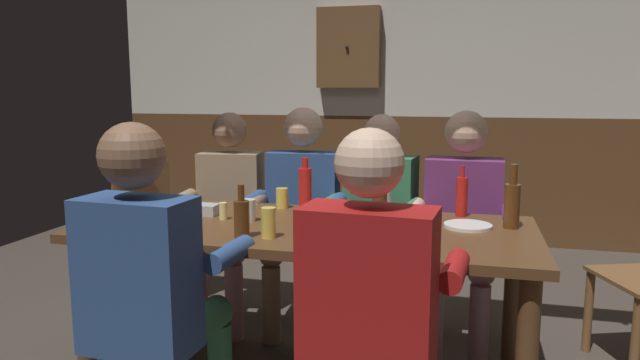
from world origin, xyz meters
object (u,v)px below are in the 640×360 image
(bottle_2, at_px, (242,217))
(pint_glass_4, at_px, (248,210))
(person_3, at_px, (462,217))
(table_candle, at_px, (223,211))
(plate_0, at_px, (335,224))
(pint_glass_0, at_px, (269,223))
(bottle_1, at_px, (512,203))
(wall_dart_cabinet, at_px, (349,48))
(pint_glass_1, at_px, (379,205))
(pint_glass_3, at_px, (282,198))
(bottle_0, at_px, (462,196))
(bottle_3, at_px, (305,187))
(plate_1, at_px, (468,226))
(chair_empty_near_left, at_px, (151,225))
(pint_glass_5, at_px, (399,230))
(person_1, at_px, (301,208))
(person_2, at_px, (377,217))
(pint_glass_2, at_px, (384,199))
(person_5, at_px, (373,301))
(person_0, at_px, (228,209))
(condiment_caddy, at_px, (204,209))
(person_4, at_px, (151,279))
(dining_table, at_px, (307,247))

(bottle_2, xyz_separation_m, pint_glass_4, (-0.08, 0.28, -0.03))
(person_3, distance_m, table_candle, 1.26)
(plate_0, distance_m, pint_glass_0, 0.35)
(pint_glass_0, bearing_deg, bottle_1, 23.47)
(pint_glass_0, distance_m, wall_dart_cabinet, 3.12)
(person_3, height_order, pint_glass_1, person_3)
(pint_glass_3, bearing_deg, pint_glass_0, -77.22)
(bottle_0, xyz_separation_m, bottle_3, (-0.77, -0.01, 0.01))
(bottle_3, xyz_separation_m, pint_glass_3, (-0.11, -0.02, -0.06))
(plate_1, relative_size, pint_glass_4, 2.04)
(person_3, height_order, chair_empty_near_left, person_3)
(table_candle, bearing_deg, pint_glass_0, -39.88)
(plate_1, distance_m, pint_glass_5, 0.49)
(person_1, xyz_separation_m, pint_glass_1, (0.51, -0.45, 0.13))
(bottle_1, xyz_separation_m, pint_glass_5, (-0.43, -0.45, -0.04))
(person_2, distance_m, chair_empty_near_left, 1.57)
(pint_glass_2, height_order, pint_glass_3, pint_glass_2)
(person_3, bearing_deg, bottle_2, 49.47)
(chair_empty_near_left, bearing_deg, bottle_3, 99.93)
(plate_0, bearing_deg, pint_glass_4, -178.47)
(person_3, distance_m, person_5, 1.35)
(person_1, bearing_deg, pint_glass_4, 81.30)
(table_candle, bearing_deg, bottle_1, 6.95)
(person_5, height_order, bottle_0, person_5)
(chair_empty_near_left, bearing_deg, pint_glass_4, 83.49)
(plate_0, xyz_separation_m, pint_glass_0, (-0.21, -0.27, 0.06))
(person_2, bearing_deg, pint_glass_1, 106.28)
(pint_glass_4, bearing_deg, bottle_0, 20.60)
(wall_dart_cabinet, bearing_deg, person_0, -97.85)
(bottle_3, bearing_deg, condiment_caddy, -148.66)
(bottle_3, bearing_deg, pint_glass_4, -116.61)
(person_2, height_order, person_5, person_5)
(person_0, xyz_separation_m, pint_glass_1, (0.95, -0.44, 0.16))
(person_5, relative_size, pint_glass_0, 9.96)
(person_4, height_order, chair_empty_near_left, person_4)
(plate_1, height_order, pint_glass_5, pint_glass_5)
(bottle_2, relative_size, pint_glass_3, 2.13)
(person_1, xyz_separation_m, pint_glass_4, (-0.06, -0.66, 0.12))
(dining_table, bearing_deg, bottle_2, -125.18)
(person_3, height_order, person_5, person_3)
(bottle_3, bearing_deg, bottle_1, -10.70)
(table_candle, xyz_separation_m, bottle_1, (1.28, 0.16, 0.07))
(person_1, bearing_deg, pint_glass_2, 145.57)
(person_1, height_order, wall_dart_cabinet, wall_dart_cabinet)
(pint_glass_0, distance_m, pint_glass_5, 0.53)
(table_candle, height_order, bottle_1, bottle_1)
(pint_glass_5, bearing_deg, person_1, 124.86)
(person_2, height_order, bottle_3, person_2)
(person_1, height_order, person_2, person_1)
(plate_0, relative_size, pint_glass_2, 2.01)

